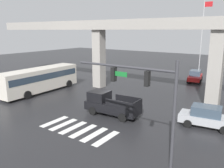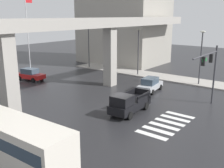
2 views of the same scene
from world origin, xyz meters
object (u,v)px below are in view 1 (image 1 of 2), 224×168
pickup_truck (110,104)px  sedan_silver (207,117)px  city_bus (40,78)px  flagpole (202,37)px  traffic_signal_mast (145,91)px  sedan_red (195,76)px

pickup_truck → sedan_silver: pickup_truck is taller
pickup_truck → city_bus: 11.99m
sedan_silver → flagpole: 18.74m
pickup_truck → city_bus: size_ratio=0.48×
city_bus → traffic_signal_mast: bearing=-21.0°
pickup_truck → sedan_silver: bearing=15.5°
city_bus → traffic_signal_mast: size_ratio=1.68×
traffic_signal_mast → flagpole: 24.98m
pickup_truck → sedan_red: size_ratio=1.15×
sedan_silver → traffic_signal_mast: (-1.79, -7.60, 3.53)m
traffic_signal_mast → flagpole: size_ratio=0.55×
sedan_red → sedan_silver: 17.61m
city_bus → flagpole: bearing=50.2°
city_bus → pickup_truck: bearing=-7.5°
sedan_red → pickup_truck: bearing=-97.3°
pickup_truck → city_bus: city_bus is taller
sedan_red → traffic_signal_mast: size_ratio=0.70×
traffic_signal_mast → flagpole: bearing=97.8°
city_bus → sedan_red: 22.49m
sedan_red → flagpole: size_ratio=0.39×
pickup_truck → sedan_red: pickup_truck is taller
sedan_silver → traffic_signal_mast: bearing=-103.2°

